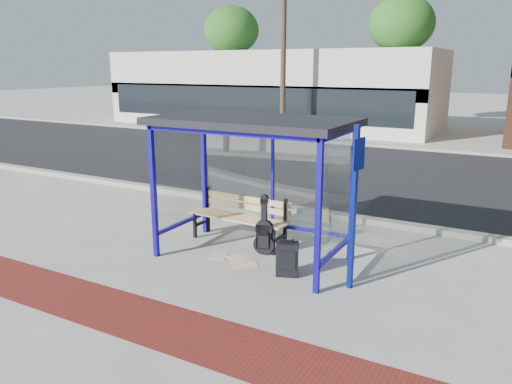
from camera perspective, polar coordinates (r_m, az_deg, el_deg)
The scene contains 19 objects.
ground at distance 8.74m, azimuth -0.43°, elevation -7.48°, with size 120.00×120.00×0.00m, color #B2ADA0.
brick_paver_strip at distance 6.81m, azimuth -11.61°, elevation -14.38°, with size 60.00×1.00×0.01m, color maroon.
curb_near at distance 11.20m, azimuth 6.90°, elevation -2.35°, with size 60.00×0.25×0.12m, color gray.
street_asphalt at distance 15.92m, azimuth 13.91°, elevation 2.09°, with size 60.00×10.00×0.00m, color black.
curb_far at distance 20.80m, azimuth 17.70°, elevation 4.77°, with size 60.00×0.25×0.12m, color gray.
far_sidewalk at distance 22.66m, azimuth 18.68°, elevation 5.27°, with size 60.00×4.00×0.01m, color #B2ADA0.
bus_shelter at distance 8.27m, azimuth -0.21°, elevation 6.14°, with size 3.30×1.80×2.42m.
storefront_white at distance 28.25m, azimuth 1.68°, elevation 11.70°, with size 18.00×6.04×4.00m.
tree_left at distance 34.26m, azimuth -2.82°, elevation 17.91°, with size 3.60×3.60×7.03m.
tree_mid at distance 29.98m, azimuth 16.30°, elevation 17.92°, with size 3.60×3.60×7.03m.
utility_pole_west at distance 22.80m, azimuth 3.16°, elevation 16.39°, with size 1.60×0.24×8.00m.
bench at distance 9.35m, azimuth -1.79°, elevation -2.63°, with size 1.98×0.56×0.93m.
guitar_bag at distance 8.77m, azimuth 0.93°, elevation -4.82°, with size 0.39×0.20×1.02m.
suitcase at distance 7.94m, azimuth 3.59°, elevation -7.66°, with size 0.40×0.33×0.60m.
backpack at distance 8.02m, azimuth 3.35°, elevation -8.31°, with size 0.29×0.27×0.34m.
sign_post at distance 7.29m, azimuth 11.17°, elevation -0.83°, with size 0.13×0.30×2.44m.
newspaper_a at distance 8.81m, azimuth -4.34°, elevation -7.32°, with size 0.38×0.30×0.01m, color white.
newspaper_b at distance 8.44m, azimuth -1.35°, elevation -8.29°, with size 0.42×0.33×0.01m, color white.
newspaper_c at distance 8.73m, azimuth -2.05°, elevation -7.50°, with size 0.37×0.29×0.01m, color white.
Camera 1 is at (4.00, -7.07, 3.23)m, focal length 35.00 mm.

